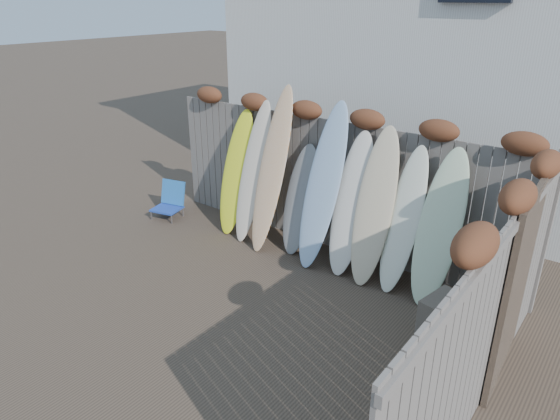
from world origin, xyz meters
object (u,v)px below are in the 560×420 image
Objects in this scene: surfboard_0 at (236,173)px; wooden_crate at (452,332)px; beach_chair at (170,201)px; lattice_panel at (517,286)px.

wooden_crate is at bearing -16.14° from surfboard_0.
lattice_panel is (5.84, -0.56, 0.72)m from beach_chair.
lattice_panel is at bearing 20.61° from wooden_crate.
wooden_crate is 0.34× the size of surfboard_0.
surfboard_0 is at bearing 165.44° from lattice_panel.
surfboard_0 is (-4.53, 0.91, -0.02)m from lattice_panel.
lattice_panel is (0.49, 0.18, 0.66)m from wooden_crate.
beach_chair is 1.53m from surfboard_0.
wooden_crate is 0.84m from lattice_panel.
surfboard_0 is (1.31, 0.35, 0.71)m from beach_chair.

